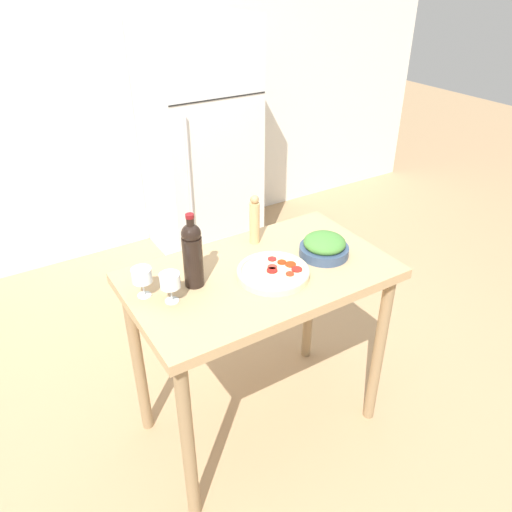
% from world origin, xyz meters
% --- Properties ---
extents(ground_plane, '(14.00, 14.00, 0.00)m').
position_xyz_m(ground_plane, '(0.00, 0.00, 0.00)').
color(ground_plane, tan).
extents(wall_back, '(6.40, 0.06, 2.60)m').
position_xyz_m(wall_back, '(0.00, 2.24, 1.30)').
color(wall_back, silver).
rests_on(wall_back, ground_plane).
extents(refrigerator, '(0.75, 0.70, 1.80)m').
position_xyz_m(refrigerator, '(0.62, 1.85, 0.90)').
color(refrigerator, silver).
rests_on(refrigerator, ground_plane).
extents(prep_counter, '(1.16, 0.68, 0.95)m').
position_xyz_m(prep_counter, '(0.00, 0.00, 0.81)').
color(prep_counter, tan).
rests_on(prep_counter, ground_plane).
extents(wine_bottle, '(0.08, 0.08, 0.33)m').
position_xyz_m(wine_bottle, '(-0.29, 0.06, 1.10)').
color(wine_bottle, black).
rests_on(wine_bottle, prep_counter).
extents(wine_glass_near, '(0.08, 0.08, 0.13)m').
position_xyz_m(wine_glass_near, '(-0.42, -0.00, 1.04)').
color(wine_glass_near, silver).
rests_on(wine_glass_near, prep_counter).
extents(wine_glass_far, '(0.08, 0.08, 0.13)m').
position_xyz_m(wine_glass_far, '(-0.50, 0.09, 1.04)').
color(wine_glass_far, silver).
rests_on(wine_glass_far, prep_counter).
extents(pepper_mill, '(0.05, 0.05, 0.24)m').
position_xyz_m(pepper_mill, '(0.12, 0.23, 1.07)').
color(pepper_mill, tan).
rests_on(pepper_mill, prep_counter).
extents(salad_bowl, '(0.23, 0.23, 0.11)m').
position_xyz_m(salad_bowl, '(0.32, -0.04, 1.00)').
color(salad_bowl, '#384C6B').
rests_on(salad_bowl, prep_counter).
extents(homemade_pizza, '(0.31, 0.31, 0.04)m').
position_xyz_m(homemade_pizza, '(0.03, -0.06, 0.97)').
color(homemade_pizza, beige).
rests_on(homemade_pizza, prep_counter).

